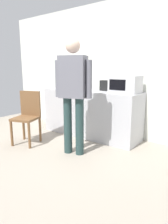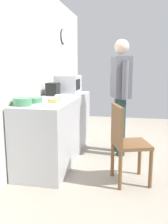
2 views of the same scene
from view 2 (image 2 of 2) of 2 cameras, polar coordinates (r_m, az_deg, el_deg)
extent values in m
plane|color=#9E9384|center=(3.80, 12.73, -10.77)|extent=(6.00, 6.00, 0.00)
cube|color=silver|center=(3.83, -11.40, 9.40)|extent=(5.40, 0.10, 2.60)
cylinder|color=white|center=(5.10, -4.99, 17.34)|extent=(0.27, 0.03, 0.27)
cylinder|color=black|center=(5.10, -5.02, 17.34)|extent=(0.29, 0.02, 0.29)
cube|color=#B7B7BC|center=(3.71, -6.12, -3.63)|extent=(2.01, 0.62, 0.92)
cube|color=silver|center=(4.31, -3.74, 6.60)|extent=(0.50, 0.38, 0.30)
cube|color=black|center=(4.20, -1.40, 6.52)|extent=(0.30, 0.01, 0.18)
cylinder|color=white|center=(3.02, -7.17, 2.03)|extent=(0.24, 0.24, 0.01)
cube|color=#D8C06E|center=(3.01, -7.18, 2.64)|extent=(0.12, 0.12, 0.05)
cylinder|color=#4C8E60|center=(2.97, -14.33, 2.39)|extent=(0.22, 0.22, 0.09)
cylinder|color=white|center=(3.34, -4.76, 3.42)|extent=(0.26, 0.26, 0.07)
cylinder|color=#4C8E60|center=(3.18, -11.65, 2.81)|extent=(0.21, 0.21, 0.07)
cube|color=black|center=(3.92, -7.33, 5.39)|extent=(0.22, 0.18, 0.20)
cube|color=silver|center=(3.58, -10.21, 3.27)|extent=(0.17, 0.03, 0.01)
cube|color=silver|center=(4.01, -0.33, 4.21)|extent=(0.16, 0.10, 0.01)
cylinder|color=#243B3B|center=(3.95, 8.03, -2.88)|extent=(0.13, 0.13, 0.90)
cylinder|color=#243B3B|center=(3.76, 8.75, -3.59)|extent=(0.13, 0.13, 0.90)
cube|color=slate|center=(3.75, 8.70, 8.14)|extent=(0.45, 0.35, 0.62)
cylinder|color=slate|center=(3.99, 7.80, 7.87)|extent=(0.09, 0.09, 0.56)
cylinder|color=slate|center=(3.51, 9.70, 7.43)|extent=(0.09, 0.09, 0.56)
sphere|color=beige|center=(3.76, 8.90, 14.99)|extent=(0.22, 0.22, 0.22)
cylinder|color=brown|center=(2.92, 15.44, -12.87)|extent=(0.04, 0.04, 0.45)
cylinder|color=brown|center=(3.23, 12.98, -10.44)|extent=(0.04, 0.04, 0.45)
cylinder|color=brown|center=(2.81, 8.53, -13.57)|extent=(0.04, 0.04, 0.45)
cylinder|color=brown|center=(3.13, 6.73, -10.94)|extent=(0.04, 0.04, 0.45)
cube|color=brown|center=(2.93, 11.10, -7.48)|extent=(0.51, 0.51, 0.04)
cube|color=brown|center=(2.81, 7.79, -2.96)|extent=(0.39, 0.17, 0.45)
camera|label=1|loc=(6.07, 32.48, 8.72)|focal=32.09mm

